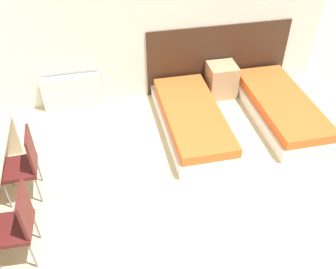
{
  "coord_description": "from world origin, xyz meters",
  "views": [
    {
      "loc": [
        -0.77,
        -1.34,
        3.53
      ],
      "look_at": [
        0.0,
        2.15,
        0.55
      ],
      "focal_mm": 40.0,
      "sensor_mm": 36.0,
      "label": 1
    }
  ],
  "objects_px": {
    "bed_near_door": "(281,108)",
    "chair_near_notebook": "(16,224)",
    "nightstand": "(221,80)",
    "chair_near_laptop": "(23,163)",
    "bed_near_window": "(192,120)"
  },
  "relations": [
    {
      "from": "bed_near_window",
      "to": "nightstand",
      "type": "relative_size",
      "value": 3.65
    },
    {
      "from": "bed_near_window",
      "to": "nightstand",
      "type": "xyz_separation_m",
      "value": [
        0.71,
        0.79,
        0.11
      ]
    },
    {
      "from": "nightstand",
      "to": "chair_near_notebook",
      "type": "relative_size",
      "value": 0.59
    },
    {
      "from": "bed_near_window",
      "to": "chair_near_laptop",
      "type": "distance_m",
      "value": 2.43
    },
    {
      "from": "nightstand",
      "to": "chair_near_laptop",
      "type": "distance_m",
      "value": 3.38
    },
    {
      "from": "nightstand",
      "to": "chair_near_notebook",
      "type": "height_order",
      "value": "chair_near_notebook"
    },
    {
      "from": "bed_near_window",
      "to": "bed_near_door",
      "type": "bearing_deg",
      "value": 0.0
    },
    {
      "from": "bed_near_door",
      "to": "chair_near_notebook",
      "type": "bearing_deg",
      "value": -155.33
    },
    {
      "from": "bed_near_door",
      "to": "chair_near_laptop",
      "type": "height_order",
      "value": "chair_near_laptop"
    },
    {
      "from": "bed_near_window",
      "to": "bed_near_door",
      "type": "distance_m",
      "value": 1.42
    },
    {
      "from": "nightstand",
      "to": "chair_near_laptop",
      "type": "xyz_separation_m",
      "value": [
        -2.97,
        -1.6,
        0.24
      ]
    },
    {
      "from": "chair_near_laptop",
      "to": "bed_near_window",
      "type": "bearing_deg",
      "value": 18.02
    },
    {
      "from": "nightstand",
      "to": "chair_near_notebook",
      "type": "bearing_deg",
      "value": -140.11
    },
    {
      "from": "bed_near_window",
      "to": "chair_near_notebook",
      "type": "xyz_separation_m",
      "value": [
        -2.26,
        -1.69,
        0.35
      ]
    },
    {
      "from": "bed_near_window",
      "to": "nightstand",
      "type": "height_order",
      "value": "nightstand"
    }
  ]
}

